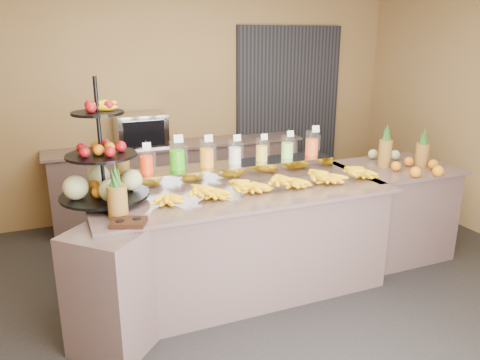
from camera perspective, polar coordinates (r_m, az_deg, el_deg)
ground at (r=4.05m, az=1.87°, el=-15.02°), size 6.00×6.00×0.00m
room_envelope at (r=4.24m, az=-0.04°, el=13.33°), size 6.04×5.02×2.82m
buffet_counter at (r=4.00m, az=-1.15°, el=-7.86°), size 2.75×1.25×0.93m
right_counter at (r=5.01m, az=17.97°, el=-3.48°), size 1.08×0.88×0.93m
back_ledge at (r=5.81m, az=-7.33°, el=0.00°), size 3.10×0.55×0.93m
pitcher_tray at (r=4.15m, az=-0.62°, el=1.02°), size 1.85×0.30×0.15m
juice_pitcher_orange_a at (r=3.89m, az=-11.34°, el=2.17°), size 0.11×0.12×0.28m
juice_pitcher_green at (r=3.94m, az=-7.66°, el=2.78°), size 0.13×0.14×0.32m
juice_pitcher_orange_b at (r=4.02m, az=-4.07°, el=3.05°), size 0.12×0.13×0.30m
juice_pitcher_milk at (r=4.11m, az=-0.63°, el=3.29°), size 0.12×0.12×0.28m
juice_pitcher_lemon at (r=4.21m, az=2.66°, el=3.54°), size 0.11×0.11×0.26m
juice_pitcher_lime at (r=4.32m, az=5.78°, el=3.88°), size 0.11×0.12×0.27m
juice_pitcher_orange_c at (r=4.45m, az=8.74°, el=4.27°), size 0.13×0.13×0.31m
banana_heap at (r=3.91m, az=4.33°, el=0.02°), size 2.03×0.18×0.17m
fruit_stand at (r=3.70m, az=-15.65°, el=1.06°), size 0.74×0.74×0.95m
condiment_caddy at (r=3.26m, az=-13.42°, el=-5.04°), size 0.28×0.25×0.03m
pineapple_left_a at (r=3.36m, az=-14.74°, el=-2.12°), size 0.14×0.14×0.40m
pineapple_left_b at (r=4.09m, az=-14.14°, el=1.31°), size 0.13×0.13×0.40m
right_fruit_pile at (r=4.78m, az=19.95°, el=2.24°), size 0.50×0.48×0.27m
oven_warmer at (r=5.56m, az=-12.02°, el=5.94°), size 0.58×0.41×0.38m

